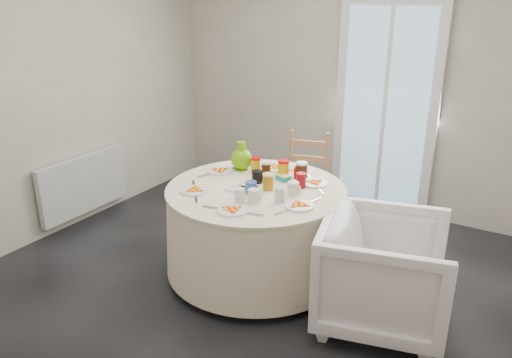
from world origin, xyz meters
The scene contains 14 objects.
floor centered at (0.00, 0.00, 0.00)m, with size 4.00×4.00×0.00m, color black.
wall_back centered at (0.00, 2.00, 1.30)m, with size 4.00×0.02×2.60m, color #BCB5A3.
wall_left centered at (-2.00, 0.00, 1.30)m, with size 0.02×4.00×2.60m, color #BCB5A3.
glass_door centered at (0.40, 1.95, 1.05)m, with size 1.00×0.08×2.10m, color silver.
radiator centered at (-1.94, 0.20, 0.38)m, with size 0.07×1.00×0.55m, color silver.
table centered at (-0.02, 0.23, 0.38)m, with size 1.40×1.40×0.71m, color #F6DCC2.
wooden_chair centered at (-0.09, 1.23, 0.47)m, with size 0.40×0.38×0.89m, color tan, non-canonical shape.
armchair centered at (1.03, 0.13, 0.39)m, with size 0.81×0.76×0.83m, color white.
place_settings centered at (-0.02, 0.23, 0.77)m, with size 1.13×1.13×0.02m, color white, non-canonical shape.
jar_cluster centered at (0.02, 0.47, 0.82)m, with size 0.53×0.27×0.16m, color #8D4E15, non-canonical shape.
butter_tub centered at (0.08, 0.48, 0.79)m, with size 0.11×0.08×0.04m, color teal.
green_pitcher centered at (-0.34, 0.53, 0.87)m, with size 0.18×0.18×0.23m, color #66AB05, non-canonical shape.
cheese_platter centered at (-0.06, 0.13, 0.77)m, with size 0.25×0.16×0.03m, color white, non-canonical shape.
mugs_glasses centered at (0.11, 0.21, 0.81)m, with size 0.64×0.64×0.12m, color #9F9F9F, non-canonical shape.
Camera 1 is at (1.81, -2.75, 2.12)m, focal length 35.00 mm.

